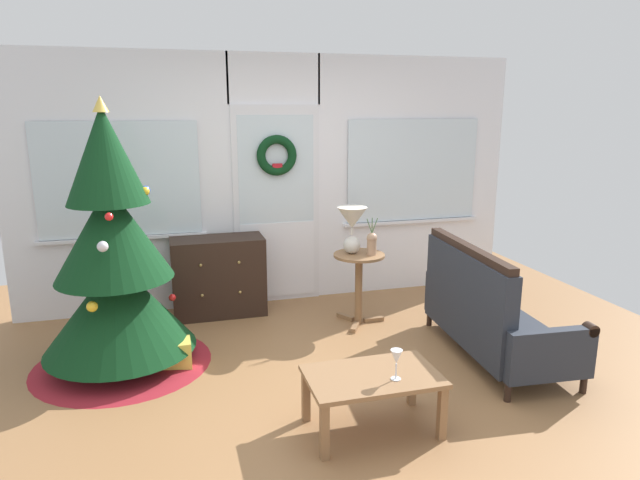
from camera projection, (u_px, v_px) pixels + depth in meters
ground_plane at (334, 389)px, 4.12m from camera, size 6.76×6.76×0.00m
back_wall_with_door at (276, 181)px, 5.78m from camera, size 5.20×0.19×2.55m
christmas_tree at (115, 271)px, 4.34m from camera, size 1.40×1.40×2.11m
dresser_cabinet at (218, 276)px, 5.54m from camera, size 0.90×0.45×0.78m
settee_sofa at (487, 313)px, 4.58m from camera, size 0.82×1.60×0.96m
side_table at (359, 274)px, 5.26m from camera, size 0.50×0.48×0.69m
table_lamp at (352, 224)px, 5.17m from camera, size 0.28×0.28×0.44m
flower_vase at (372, 243)px, 5.16m from camera, size 0.11×0.10×0.35m
coffee_table at (373, 382)px, 3.53m from camera, size 0.84×0.52×0.39m
wine_glass at (396, 358)px, 3.42m from camera, size 0.08×0.08×0.20m
gift_box at (177, 354)px, 4.43m from camera, size 0.23×0.20×0.23m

